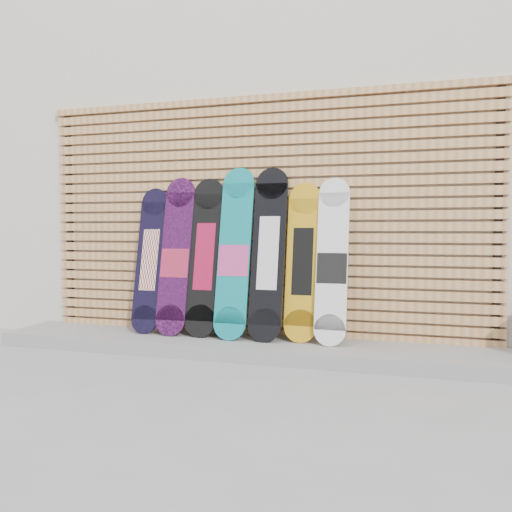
# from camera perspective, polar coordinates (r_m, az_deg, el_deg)

# --- Properties ---
(ground) EXTENTS (80.00, 80.00, 0.00)m
(ground) POSITION_cam_1_polar(r_m,az_deg,el_deg) (3.77, -1.58, -13.64)
(ground) COLOR gray
(ground) RESTS_ON ground
(building) EXTENTS (12.00, 5.00, 3.60)m
(building) POSITION_cam_1_polar(r_m,az_deg,el_deg) (7.01, 11.07, 8.86)
(building) COLOR beige
(building) RESTS_ON ground
(concrete_step) EXTENTS (4.60, 0.70, 0.12)m
(concrete_step) POSITION_cam_1_polar(r_m,az_deg,el_deg) (4.42, -0.80, -10.31)
(concrete_step) COLOR gray
(concrete_step) RESTS_ON ground
(slat_wall) EXTENTS (4.26, 0.08, 2.29)m
(slat_wall) POSITION_cam_1_polar(r_m,az_deg,el_deg) (4.59, 0.22, 4.62)
(slat_wall) COLOR #B8824C
(slat_wall) RESTS_ON ground
(snowboard_0) EXTENTS (0.27, 0.31, 1.36)m
(snowboard_0) POSITION_cam_1_polar(r_m,az_deg,el_deg) (4.80, -12.03, -0.42)
(snowboard_0) COLOR black
(snowboard_0) RESTS_ON concrete_step
(snowboard_1) EXTENTS (0.29, 0.34, 1.45)m
(snowboard_1) POSITION_cam_1_polar(r_m,az_deg,el_deg) (4.66, -9.18, -0.05)
(snowboard_1) COLOR black
(snowboard_1) RESTS_ON concrete_step
(snowboard_2) EXTENTS (0.30, 0.32, 1.44)m
(snowboard_2) POSITION_cam_1_polar(r_m,az_deg,el_deg) (4.56, -5.88, -0.05)
(snowboard_2) COLOR black
(snowboard_2) RESTS_ON concrete_step
(snowboard_3) EXTENTS (0.29, 0.36, 1.53)m
(snowboard_3) POSITION_cam_1_polar(r_m,az_deg,el_deg) (4.44, -2.50, 0.32)
(snowboard_3) COLOR #0D7980
(snowboard_3) RESTS_ON concrete_step
(snowboard_4) EXTENTS (0.29, 0.35, 1.52)m
(snowboard_4) POSITION_cam_1_polar(r_m,az_deg,el_deg) (4.36, 1.43, 0.36)
(snowboard_4) COLOR black
(snowboard_4) RESTS_ON concrete_step
(snowboard_5) EXTENTS (0.29, 0.28, 1.38)m
(snowboard_5) POSITION_cam_1_polar(r_m,az_deg,el_deg) (4.33, 5.36, -0.62)
(snowboard_5) COLOR #C08C14
(snowboard_5) RESTS_ON concrete_step
(snowboard_6) EXTENTS (0.27, 0.34, 1.41)m
(snowboard_6) POSITION_cam_1_polar(r_m,az_deg,el_deg) (4.26, 8.69, -0.59)
(snowboard_6) COLOR silver
(snowboard_6) RESTS_ON concrete_step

